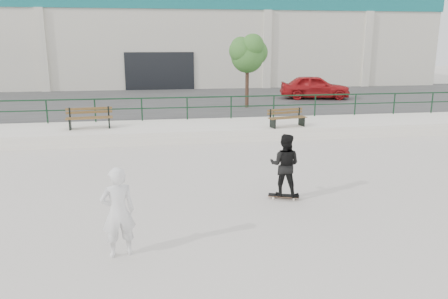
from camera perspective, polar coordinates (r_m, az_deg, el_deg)
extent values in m
plane|color=#B9B2A9|center=(9.47, -5.88, -10.46)|extent=(120.00, 120.00, 0.00)
cube|color=silver|center=(18.50, -7.57, 2.37)|extent=(30.00, 3.00, 0.50)
cube|color=#393939|center=(26.88, -8.09, 5.92)|extent=(60.00, 14.00, 0.50)
cylinder|color=#12331D|center=(19.58, -7.80, 6.70)|extent=(28.00, 0.06, 0.06)
cylinder|color=#12331D|center=(19.64, -7.76, 5.40)|extent=(28.00, 0.05, 0.05)
cylinder|color=#12331D|center=(20.18, -22.13, 4.59)|extent=(0.06, 0.06, 1.00)
cylinder|color=#12331D|center=(19.82, -16.48, 4.89)|extent=(0.06, 0.06, 1.00)
cylinder|color=#12331D|center=(19.65, -10.68, 5.15)|extent=(0.06, 0.06, 1.00)
cylinder|color=#12331D|center=(19.70, -4.83, 5.35)|extent=(0.06, 0.06, 1.00)
cylinder|color=#12331D|center=(19.94, 0.94, 5.50)|extent=(0.06, 0.06, 1.00)
cylinder|color=#12331D|center=(20.37, 6.51, 5.59)|extent=(0.06, 0.06, 1.00)
cylinder|color=#12331D|center=(20.99, 11.81, 5.63)|extent=(0.06, 0.06, 1.00)
cylinder|color=#12331D|center=(21.78, 16.76, 5.63)|extent=(0.06, 0.06, 1.00)
cylinder|color=#12331D|center=(22.71, 21.34, 5.58)|extent=(0.06, 0.06, 1.00)
cylinder|color=#12331D|center=(23.78, 25.53, 5.51)|extent=(0.06, 0.06, 1.00)
cube|color=beige|center=(40.63, -8.67, 13.84)|extent=(44.00, 16.00, 8.00)
cube|color=#166F72|center=(40.76, -8.83, 18.19)|extent=(44.20, 16.20, 1.80)
cube|color=black|center=(32.66, -8.37, 9.67)|extent=(5.00, 0.15, 3.20)
cube|color=beige|center=(33.42, -22.59, 11.45)|extent=(0.60, 0.25, 6.20)
cube|color=beige|center=(33.61, 5.63, 12.42)|extent=(0.60, 0.25, 6.20)
cube|color=beige|center=(36.44, 18.18, 11.92)|extent=(0.60, 0.25, 6.20)
cube|color=brown|center=(18.22, -17.19, 3.88)|extent=(1.82, 0.30, 0.04)
cube|color=brown|center=(18.40, -17.17, 3.98)|extent=(1.82, 0.30, 0.04)
cube|color=brown|center=(18.58, -17.15, 4.07)|extent=(1.82, 0.30, 0.04)
cube|color=brown|center=(18.63, -17.18, 4.69)|extent=(1.81, 0.22, 0.10)
cube|color=brown|center=(18.61, -17.22, 5.12)|extent=(1.81, 0.22, 0.10)
cube|color=black|center=(18.49, -19.46, 3.15)|extent=(0.11, 0.51, 0.42)
cube|color=black|center=(18.68, -19.51, 4.54)|extent=(0.07, 0.06, 0.42)
cube|color=black|center=(18.42, -14.77, 3.45)|extent=(0.11, 0.51, 0.42)
cube|color=black|center=(18.61, -14.85, 4.84)|extent=(0.07, 0.06, 0.42)
cube|color=brown|center=(17.97, 8.55, 4.06)|extent=(1.60, 0.44, 0.04)
cube|color=brown|center=(18.11, 8.30, 4.14)|extent=(1.60, 0.44, 0.04)
cube|color=brown|center=(18.24, 8.05, 4.22)|extent=(1.60, 0.44, 0.04)
cube|color=brown|center=(18.28, 7.96, 4.79)|extent=(1.58, 0.37, 0.09)
cube|color=brown|center=(18.26, 7.97, 5.17)|extent=(1.58, 0.37, 0.09)
cube|color=black|center=(17.83, 6.39, 3.41)|extent=(0.15, 0.45, 0.38)
cube|color=black|center=(17.97, 6.08, 4.68)|extent=(0.06, 0.05, 0.38)
cube|color=black|center=(18.47, 10.10, 3.64)|extent=(0.15, 0.45, 0.38)
cube|color=black|center=(18.61, 9.78, 4.88)|extent=(0.06, 0.05, 0.38)
cylinder|color=#4B2F25|center=(23.39, 3.02, 8.32)|extent=(0.19, 0.19, 2.29)
sphere|color=#2F6425|center=(23.29, 3.07, 12.06)|extent=(1.72, 1.72, 1.72)
sphere|color=#2F6425|center=(23.67, 4.09, 12.54)|extent=(1.34, 1.34, 1.34)
sphere|color=#2F6425|center=(23.02, 2.23, 12.77)|extent=(1.24, 1.24, 1.24)
sphere|color=#2F6425|center=(22.95, 3.77, 13.46)|extent=(1.15, 1.15, 1.15)
sphere|color=#2F6425|center=(23.60, 2.19, 13.26)|extent=(1.05, 1.05, 1.05)
imported|color=#A91418|center=(27.67, 11.78, 8.01)|extent=(4.46, 2.49, 1.44)
cube|color=black|center=(11.30, 7.80, -5.95)|extent=(0.80, 0.45, 0.02)
cube|color=brown|center=(11.31, 7.80, -6.03)|extent=(0.80, 0.45, 0.01)
cube|color=#A8A7AD|center=(11.33, 6.47, -6.08)|extent=(0.11, 0.17, 0.03)
cube|color=#A8A7AD|center=(11.31, 9.12, -6.21)|extent=(0.11, 0.17, 0.03)
cylinder|color=beige|center=(11.25, 6.43, -6.32)|extent=(0.06, 0.04, 0.06)
cylinder|color=beige|center=(11.42, 6.51, -6.00)|extent=(0.06, 0.04, 0.06)
cylinder|color=beige|center=(11.23, 9.10, -6.45)|extent=(0.06, 0.04, 0.06)
cylinder|color=beige|center=(11.40, 9.13, -6.13)|extent=(0.06, 0.04, 0.06)
imported|color=black|center=(11.06, 7.94, -2.02)|extent=(0.96, 0.89, 1.59)
imported|color=white|center=(8.31, -13.67, -7.96)|extent=(0.71, 0.55, 1.72)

